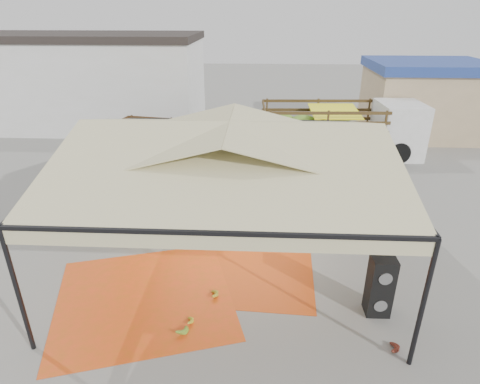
# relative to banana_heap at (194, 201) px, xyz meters

# --- Properties ---
(ground) EXTENTS (90.00, 90.00, 0.00)m
(ground) POSITION_rel_banana_heap_xyz_m (1.46, -2.26, -0.55)
(ground) COLOR slate
(ground) RESTS_ON ground
(canopy_tent) EXTENTS (8.10, 8.10, 4.00)m
(canopy_tent) POSITION_rel_banana_heap_xyz_m (1.46, -2.26, 2.75)
(canopy_tent) COLOR black
(canopy_tent) RESTS_ON ground
(building_white) EXTENTS (14.30, 6.30, 5.40)m
(building_white) POSITION_rel_banana_heap_xyz_m (-8.54, 11.74, 2.17)
(building_white) COLOR silver
(building_white) RESTS_ON ground
(building_tan) EXTENTS (6.30, 5.30, 4.10)m
(building_tan) POSITION_rel_banana_heap_xyz_m (11.46, 10.74, 1.53)
(building_tan) COLOR tan
(building_tan) RESTS_ON ground
(tarp_left) EXTENTS (5.28, 5.15, 0.01)m
(tarp_left) POSITION_rel_banana_heap_xyz_m (-0.58, -4.49, -0.54)
(tarp_left) COLOR #E43F15
(tarp_left) RESTS_ON ground
(tarp_right) EXTENTS (4.06, 4.24, 0.01)m
(tarp_right) POSITION_rel_banana_heap_xyz_m (1.92, -2.84, -0.54)
(tarp_right) COLOR #C64212
(tarp_right) RESTS_ON ground
(banana_heap) EXTENTS (6.16, 5.57, 1.09)m
(banana_heap) POSITION_rel_banana_heap_xyz_m (0.00, 0.00, 0.00)
(banana_heap) COLOR #3E7C19
(banana_heap) RESTS_ON ground
(hand_yellow_a) EXTENTS (0.53, 0.46, 0.21)m
(hand_yellow_a) POSITION_rel_banana_heap_xyz_m (1.12, -4.35, -0.44)
(hand_yellow_a) COLOR #AE8922
(hand_yellow_a) RESTS_ON ground
(hand_yellow_b) EXTENTS (0.42, 0.36, 0.17)m
(hand_yellow_b) POSITION_rel_banana_heap_xyz_m (0.66, -5.32, -0.46)
(hand_yellow_b) COLOR gold
(hand_yellow_b) RESTS_ON ground
(hand_red_a) EXTENTS (0.57, 0.50, 0.22)m
(hand_red_a) POSITION_rel_banana_heap_xyz_m (5.16, -5.90, -0.44)
(hand_red_a) COLOR #5F2015
(hand_red_a) RESTS_ON ground
(hand_red_b) EXTENTS (0.44, 0.39, 0.18)m
(hand_red_b) POSITION_rel_banana_heap_xyz_m (5.16, -4.11, -0.46)
(hand_red_b) COLOR #5E2115
(hand_red_b) RESTS_ON ground
(hand_green) EXTENTS (0.60, 0.57, 0.21)m
(hand_green) POSITION_rel_banana_heap_xyz_m (0.56, -5.60, -0.44)
(hand_green) COLOR #517A19
(hand_green) RESTS_ON ground
(hanging_bunches) EXTENTS (4.74, 0.24, 0.20)m
(hanging_bunches) POSITION_rel_banana_heap_xyz_m (2.98, -1.95, 2.07)
(hanging_bunches) COLOR #4F861B
(hanging_bunches) RESTS_ON ground
(speaker_stack) EXTENTS (0.57, 0.50, 1.54)m
(speaker_stack) POSITION_rel_banana_heap_xyz_m (5.16, -4.72, 0.22)
(speaker_stack) COLOR black
(speaker_stack) RESTS_ON ground
(banana_leaves) EXTENTS (0.96, 1.36, 3.70)m
(banana_leaves) POSITION_rel_banana_heap_xyz_m (-1.99, -1.75, -0.55)
(banana_leaves) COLOR #31761F
(banana_leaves) RESTS_ON ground
(vendor) EXTENTS (0.54, 0.36, 1.48)m
(vendor) POSITION_rel_banana_heap_xyz_m (1.63, 2.17, 0.19)
(vendor) COLOR gray
(vendor) RESTS_ON ground
(truck_left) EXTENTS (6.25, 3.09, 2.05)m
(truck_left) POSITION_rel_banana_heap_xyz_m (-1.13, 4.76, 0.72)
(truck_left) COLOR #4F331A
(truck_left) RESTS_ON ground
(truck_right) EXTENTS (7.70, 2.96, 2.61)m
(truck_right) POSITION_rel_banana_heap_xyz_m (6.53, 6.78, 1.06)
(truck_right) COLOR #4F3A1A
(truck_right) RESTS_ON ground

